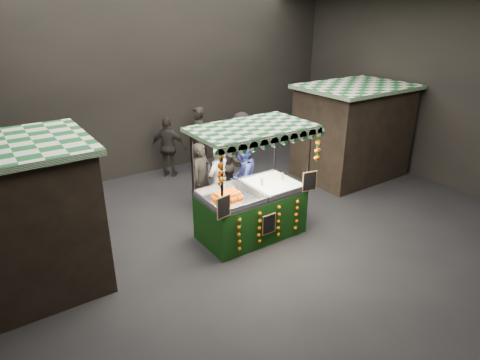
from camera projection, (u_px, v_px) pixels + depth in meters
ground at (257, 240)px, 8.61m from camera, size 12.00×12.00×0.00m
market_hall at (261, 77)px, 7.30m from camera, size 12.10×10.10×5.05m
neighbour_stall_left at (3, 224)px, 6.59m from camera, size 3.00×2.20×2.60m
neighbour_stall_right at (352, 131)px, 11.52m from camera, size 3.00×2.20×2.60m
juice_stall at (252, 204)px, 8.53m from camera, size 2.49×1.46×2.41m
vendor_grey at (218, 183)px, 9.18m from camera, size 0.77×0.65×1.79m
vendor_blue at (242, 177)px, 9.55m from camera, size 1.03×0.93×1.73m
shopper_0 at (202, 178)px, 9.59m from camera, size 0.72×0.62×1.68m
shopper_1 at (227, 166)px, 10.09m from camera, size 1.12×1.08×1.82m
shopper_2 at (169, 147)px, 11.60m from camera, size 1.05×0.98×1.73m
shopper_3 at (241, 139)px, 12.38m from camera, size 1.24×0.97×1.68m
shopper_4 at (54, 179)px, 9.65m from camera, size 0.91×0.88×1.58m
shopper_5 at (338, 138)px, 12.18m from camera, size 1.50×1.70×1.86m
shopper_6 at (198, 138)px, 12.14m from camera, size 0.56×0.75×1.87m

